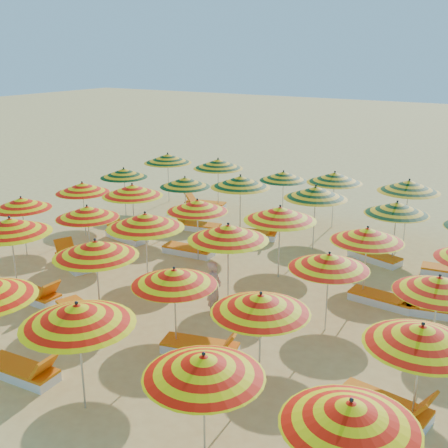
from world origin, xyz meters
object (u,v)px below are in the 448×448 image
at_px(lounger_15, 204,204).
at_px(umbrella_28, 397,208).
at_px(umbrella_13, 87,212).
at_px(lounger_5, 387,406).
at_px(umbrella_11, 422,335).
at_px(umbrella_22, 367,235).
at_px(umbrella_14, 145,221).
at_px(lounger_11, 197,226).
at_px(lounger_1, 22,371).
at_px(umbrella_7, 10,226).
at_px(lounger_7, 126,235).
at_px(lounger_8, 190,250).
at_px(umbrella_3, 77,315).
at_px(umbrella_20, 197,206).
at_px(umbrella_24, 124,173).
at_px(umbrella_16, 329,261).
at_px(umbrella_32, 284,176).
at_px(umbrella_18, 82,188).
at_px(umbrella_33, 335,178).
at_px(umbrella_10, 261,303).
at_px(umbrella_17, 439,285).
at_px(umbrella_21, 280,214).
at_px(umbrella_19, 132,190).
at_px(lounger_3, 82,313).
at_px(beachgoer_a, 214,288).
at_px(lounger_4, 202,347).
at_px(umbrella_30, 168,158).
at_px(lounger_9, 383,299).
at_px(lounger_2, 34,295).
at_px(umbrella_12, 21,203).
at_px(umbrella_34, 409,186).
at_px(umbrella_27, 316,193).
at_px(lounger_13, 373,256).
at_px(umbrella_26, 240,182).
at_px(umbrella_8, 96,249).
at_px(lounger_10, 439,310).
at_px(lounger_6, 73,261).
at_px(umbrella_5, 350,414).
at_px(umbrella_31, 218,164).

bearing_deg(lounger_15, umbrella_28, 151.66).
xyz_separation_m(umbrella_13, lounger_5, (9.88, -2.47, -1.63)).
height_order(umbrella_11, umbrella_22, umbrella_11).
relative_size(umbrella_11, umbrella_14, 0.83).
bearing_deg(lounger_11, lounger_1, 94.84).
relative_size(umbrella_7, lounger_7, 1.57).
bearing_deg(umbrella_13, umbrella_14, -7.20).
height_order(umbrella_28, lounger_8, umbrella_28).
xyz_separation_m(umbrella_3, umbrella_22, (2.90, 7.49, -0.13)).
distance_m(umbrella_20, umbrella_22, 5.43).
bearing_deg(umbrella_11, umbrella_24, 150.33).
distance_m(umbrella_16, umbrella_32, 9.18).
bearing_deg(umbrella_13, umbrella_18, 137.59).
bearing_deg(umbrella_33, umbrella_7, -116.25).
distance_m(umbrella_10, umbrella_17, 3.93).
relative_size(umbrella_21, umbrella_28, 0.92).
distance_m(umbrella_3, umbrella_7, 5.89).
xyz_separation_m(umbrella_17, umbrella_20, (-7.70, 2.35, 0.03)).
xyz_separation_m(umbrella_19, lounger_3, (2.51, -5.03, -1.76)).
relative_size(umbrella_20, beachgoer_a, 1.62).
bearing_deg(umbrella_22, beachgoer_a, -135.59).
xyz_separation_m(lounger_3, lounger_4, (3.51, 0.17, 0.00)).
bearing_deg(umbrella_30, lounger_9, -25.94).
bearing_deg(lounger_2, umbrella_3, -29.02).
bearing_deg(umbrella_12, umbrella_22, 13.58).
relative_size(umbrella_18, umbrella_34, 0.83).
height_order(umbrella_27, lounger_13, umbrella_27).
bearing_deg(umbrella_26, lounger_2, -104.63).
distance_m(umbrella_8, lounger_15, 10.75).
bearing_deg(umbrella_13, umbrella_20, 42.78).
bearing_deg(umbrella_20, umbrella_34, 45.96).
relative_size(umbrella_22, umbrella_33, 0.95).
bearing_deg(lounger_7, umbrella_13, 118.45).
relative_size(lounger_5, lounger_13, 0.98).
distance_m(umbrella_34, lounger_15, 8.55).
relative_size(umbrella_21, lounger_10, 1.33).
bearing_deg(lounger_11, lounger_6, 66.97).
relative_size(lounger_11, beachgoer_a, 1.27).
height_order(umbrella_7, umbrella_22, umbrella_7).
height_order(umbrella_10, lounger_5, umbrella_10).
xyz_separation_m(lounger_1, lounger_5, (6.75, 2.74, 0.00)).
xyz_separation_m(umbrella_19, umbrella_24, (-2.57, 2.50, -0.16)).
relative_size(lounger_5, lounger_15, 0.99).
bearing_deg(umbrella_27, umbrella_32, 132.83).
relative_size(umbrella_11, umbrella_20, 0.98).
relative_size(umbrella_18, umbrella_24, 1.14).
distance_m(umbrella_5, lounger_11, 13.91).
relative_size(umbrella_24, umbrella_31, 0.75).
distance_m(umbrella_14, umbrella_22, 5.95).
bearing_deg(lounger_5, lounger_6, 176.01).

